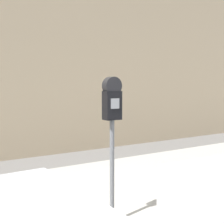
{
  "coord_description": "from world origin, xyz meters",
  "views": [
    {
      "loc": [
        -1.59,
        -1.6,
        1.66
      ],
      "look_at": [
        0.11,
        1.22,
        1.33
      ],
      "focal_mm": 50.0,
      "sensor_mm": 36.0,
      "label": 1
    }
  ],
  "objects": [
    {
      "name": "building_facade",
      "position": [
        0.0,
        5.21,
        2.94
      ],
      "size": [
        24.0,
        0.3,
        5.88
      ],
      "color": "tan",
      "rests_on": "ground_plane"
    },
    {
      "name": "parking_meter",
      "position": [
        0.11,
        1.22,
        1.3
      ],
      "size": [
        0.19,
        0.13,
        1.59
      ],
      "color": "slate",
      "rests_on": "sidewalk"
    },
    {
      "name": "sidewalk",
      "position": [
        0.0,
        2.2,
        0.06
      ],
      "size": [
        24.0,
        2.8,
        0.12
      ],
      "color": "#ADAAA3",
      "rests_on": "ground_plane"
    }
  ]
}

